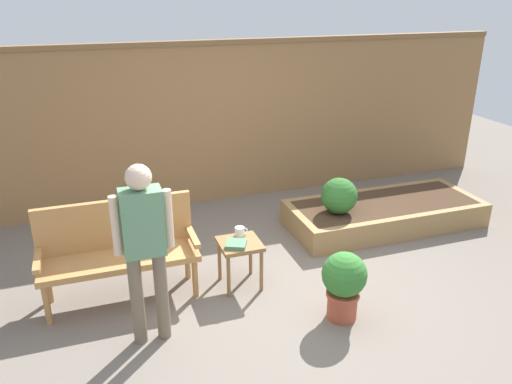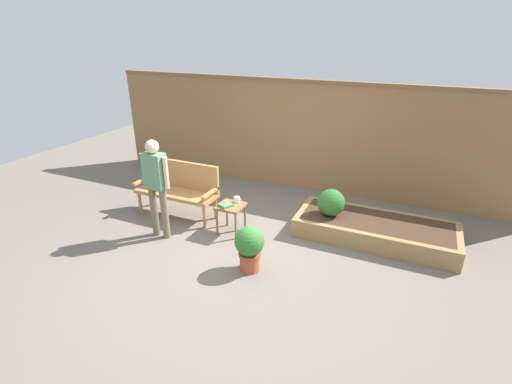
% 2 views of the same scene
% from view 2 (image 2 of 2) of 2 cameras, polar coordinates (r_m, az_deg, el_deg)
% --- Properties ---
extents(ground_plane, '(14.00, 14.00, 0.00)m').
position_cam_2_polar(ground_plane, '(5.64, -1.74, -8.47)').
color(ground_plane, '#70665B').
extents(fence_back, '(8.40, 0.14, 2.16)m').
position_cam_2_polar(fence_back, '(7.45, 7.01, 8.62)').
color(fence_back, olive).
rests_on(fence_back, ground_plane).
extents(garden_bench, '(1.44, 0.48, 0.94)m').
position_cam_2_polar(garden_bench, '(6.53, -11.73, 1.07)').
color(garden_bench, '#B77F47').
rests_on(garden_bench, ground_plane).
extents(side_table, '(0.40, 0.40, 0.48)m').
position_cam_2_polar(side_table, '(5.86, -3.86, -2.73)').
color(side_table, olive).
rests_on(side_table, ground_plane).
extents(cup_on_table, '(0.13, 0.09, 0.09)m').
position_cam_2_polar(cup_on_table, '(5.89, -2.93, -1.17)').
color(cup_on_table, white).
rests_on(cup_on_table, side_table).
extents(book_on_table, '(0.25, 0.25, 0.04)m').
position_cam_2_polar(book_on_table, '(5.79, -4.67, -1.98)').
color(book_on_table, '#4C7A56').
rests_on(book_on_table, side_table).
extents(potted_boxwood, '(0.40, 0.40, 0.64)m').
position_cam_2_polar(potted_boxwood, '(4.96, -1.00, -8.25)').
color(potted_boxwood, '#A84C33').
rests_on(potted_boxwood, ground_plane).
extents(raised_planter_bed, '(2.40, 1.00, 0.30)m').
position_cam_2_polar(raised_planter_bed, '(6.08, 17.74, -5.49)').
color(raised_planter_bed, '#997547').
rests_on(raised_planter_bed, ground_plane).
extents(shrub_near_bench, '(0.43, 0.43, 0.43)m').
position_cam_2_polar(shrub_near_bench, '(5.94, 11.43, -1.59)').
color(shrub_near_bench, brown).
rests_on(shrub_near_bench, raised_planter_bed).
extents(person_by_bench, '(0.47, 0.20, 1.56)m').
position_cam_2_polar(person_by_bench, '(5.72, -15.09, 1.66)').
color(person_by_bench, '#70604C').
rests_on(person_by_bench, ground_plane).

